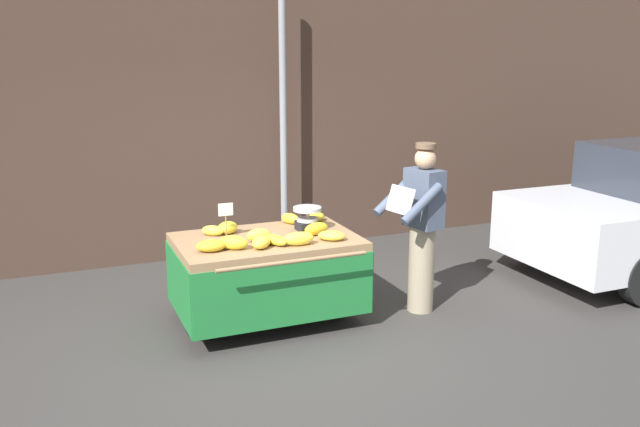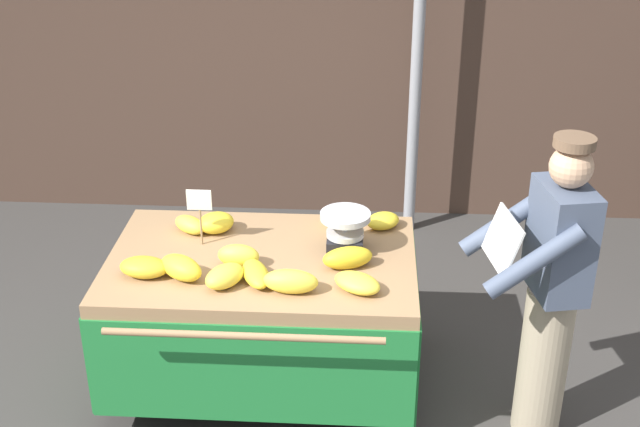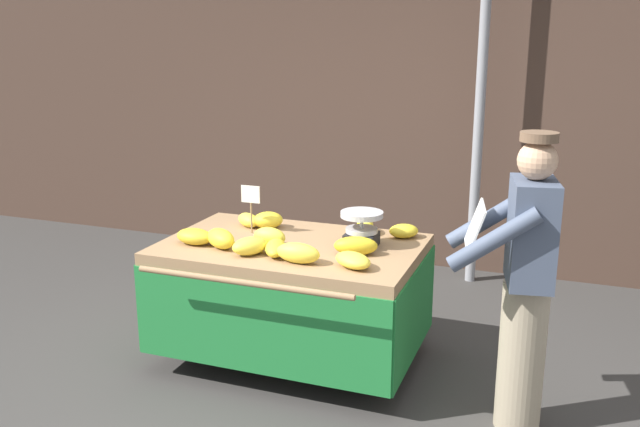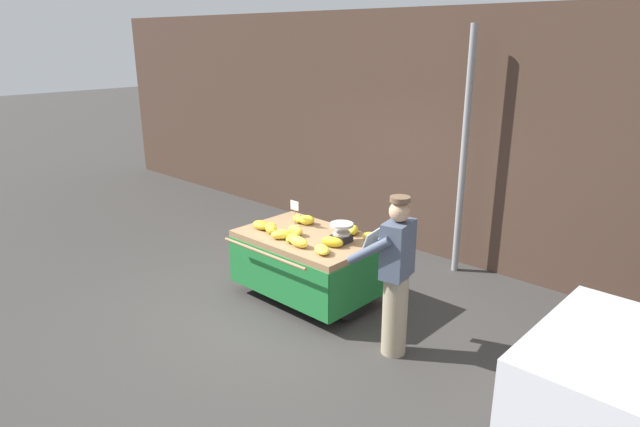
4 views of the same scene
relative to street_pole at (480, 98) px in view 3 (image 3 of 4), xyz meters
name	(u,v)px [view 3 (image 3 of 4)]	position (x,y,z in m)	size (l,w,h in m)	color
ground_plane	(262,398)	(-0.90, -2.60, -1.67)	(60.00, 60.00, 0.00)	#383533
back_wall	(392,79)	(-0.90, 0.42, 0.12)	(16.00, 0.24, 3.58)	#473328
street_pole	(480,98)	(0.00, 0.00, 0.00)	(0.09, 0.09, 3.35)	gray
banana_cart	(291,275)	(-0.92, -2.07, -1.04)	(1.72, 1.31, 0.86)	#93704C
weighing_scale	(362,229)	(-0.46, -1.96, -0.70)	(0.28, 0.28, 0.24)	black
price_sign	(251,199)	(-1.27, -1.94, -0.57)	(0.14, 0.01, 0.34)	#997A51
banana_bunch_0	(276,248)	(-0.91, -2.33, -0.77)	(0.13, 0.29, 0.09)	yellow
banana_bunch_1	(404,231)	(-0.25, -1.67, -0.77)	(0.15, 0.20, 0.09)	yellow
banana_bunch_2	(248,220)	(-1.37, -1.80, -0.77)	(0.11, 0.22, 0.10)	yellow
banana_bunch_3	(270,237)	(-1.03, -2.17, -0.75)	(0.12, 0.23, 0.13)	yellow
banana_bunch_4	(298,253)	(-0.72, -2.42, -0.76)	(0.13, 0.29, 0.13)	yellow
banana_bunch_5	(365,226)	(-0.52, -1.66, -0.76)	(0.11, 0.22, 0.11)	yellow
banana_bunch_6	(353,260)	(-0.38, -2.39, -0.77)	(0.16, 0.26, 0.09)	yellow
banana_bunch_7	(356,246)	(-0.44, -2.15, -0.76)	(0.13, 0.28, 0.12)	gold
banana_bunch_8	(250,246)	(-1.07, -2.38, -0.76)	(0.15, 0.24, 0.11)	yellow
banana_bunch_9	(268,220)	(-1.22, -1.78, -0.76)	(0.17, 0.21, 0.12)	yellow
banana_bunch_10	(195,236)	(-1.51, -2.31, -0.76)	(0.16, 0.26, 0.11)	gold
banana_bunch_11	(221,238)	(-1.31, -2.32, -0.75)	(0.15, 0.27, 0.13)	yellow
vendor_person	(524,284)	(0.60, -2.36, -0.80)	(0.64, 0.59, 1.71)	gray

